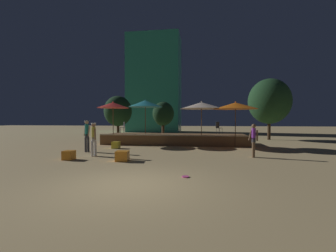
{
  "coord_description": "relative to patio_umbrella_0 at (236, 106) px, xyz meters",
  "views": [
    {
      "loc": [
        2.02,
        -6.13,
        1.87
      ],
      "look_at": [
        0.0,
        7.78,
        1.47
      ],
      "focal_mm": 24.0,
      "sensor_mm": 36.0,
      "label": 1
    }
  ],
  "objects": [
    {
      "name": "person_2",
      "position": [
        -8.85,
        -3.49,
        -1.75
      ],
      "size": [
        0.52,
        0.29,
        1.83
      ],
      "rotation": [
        0.0,
        0.0,
        4.3
      ],
      "color": "#3F3F47",
      "rests_on": "ground"
    },
    {
      "name": "person_0",
      "position": [
        0.28,
        -4.05,
        -1.91
      ],
      "size": [
        0.46,
        0.28,
        1.66
      ],
      "rotation": [
        0.0,
        0.0,
        1.26
      ],
      "color": "brown",
      "rests_on": "ground"
    },
    {
      "name": "background_tree_0",
      "position": [
        3.99,
        6.37,
        0.77
      ],
      "size": [
        3.81,
        3.81,
        5.67
      ],
      "color": "#3D2B1C",
      "rests_on": "ground"
    },
    {
      "name": "cube_seat_0",
      "position": [
        -7.78,
        -1.73,
        -2.59
      ],
      "size": [
        0.46,
        0.46,
        0.44
      ],
      "rotation": [
        0.0,
        0.0,
        0.0
      ],
      "color": "yellow",
      "rests_on": "ground"
    },
    {
      "name": "patio_umbrella_2",
      "position": [
        -6.34,
        0.41,
        0.24
      ],
      "size": [
        2.55,
        2.55,
        3.37
      ],
      "color": "brown",
      "rests_on": "ground"
    },
    {
      "name": "cube_seat_2",
      "position": [
        -8.42,
        -5.99,
        -2.59
      ],
      "size": [
        0.47,
        0.47,
        0.42
      ],
      "rotation": [
        0.0,
        0.0,
        -0.0
      ],
      "color": "orange",
      "rests_on": "ground"
    },
    {
      "name": "person_1",
      "position": [
        -7.74,
        -4.86,
        -1.84
      ],
      "size": [
        0.4,
        0.33,
        1.71
      ],
      "rotation": [
        0.0,
        0.0,
        4.06
      ],
      "color": "white",
      "rests_on": "ground"
    },
    {
      "name": "background_tree_2",
      "position": [
        -11.07,
        7.31,
        -0.03
      ],
      "size": [
        2.94,
        2.94,
        4.4
      ],
      "color": "#3D2B1C",
      "rests_on": "ground"
    },
    {
      "name": "frisbee_disc",
      "position": [
        -2.81,
        -8.4,
        -2.79
      ],
      "size": [
        0.24,
        0.24,
        0.03
      ],
      "color": "#E54C99",
      "rests_on": "ground"
    },
    {
      "name": "wooden_deck",
      "position": [
        -4.32,
        1.61,
        -2.44
      ],
      "size": [
        10.78,
        3.18,
        0.8
      ],
      "color": "brown",
      "rests_on": "ground"
    },
    {
      "name": "ground_plane",
      "position": [
        -4.35,
        -9.51,
        -2.81
      ],
      "size": [
        120.0,
        120.0,
        0.0
      ],
      "primitive_type": "plane",
      "color": "tan"
    },
    {
      "name": "bistro_chair_1",
      "position": [
        -1.03,
        1.29,
        -1.46
      ],
      "size": [
        0.48,
        0.48,
        0.9
      ],
      "rotation": [
        0.0,
        0.0,
        0.78
      ],
      "color": "#2D3338",
      "rests_on": "wooden_deck"
    },
    {
      "name": "patio_umbrella_3",
      "position": [
        -8.7,
        0.1,
        0.13
      ],
      "size": [
        2.31,
        2.31,
        3.23
      ],
      "color": "brown",
      "rests_on": "ground"
    },
    {
      "name": "patio_umbrella_0",
      "position": [
        0.0,
        0.0,
        0.0
      ],
      "size": [
        2.95,
        2.95,
        3.11
      ],
      "color": "brown",
      "rests_on": "ground"
    },
    {
      "name": "background_tree_3",
      "position": [
        -6.54,
        9.57,
        -0.25
      ],
      "size": [
        2.44,
        2.44,
        3.91
      ],
      "color": "#3D2B1C",
      "rests_on": "ground"
    },
    {
      "name": "patio_umbrella_1",
      "position": [
        -2.27,
        0.26,
        0.05
      ],
      "size": [
        2.98,
        2.98,
        3.17
      ],
      "color": "brown",
      "rests_on": "ground"
    },
    {
      "name": "background_tree_1",
      "position": [
        -6.8,
        10.65,
        -0.62
      ],
      "size": [
        1.96,
        1.96,
        3.28
      ],
      "color": "#3D2B1C",
      "rests_on": "ground"
    },
    {
      "name": "bistro_chair_0",
      "position": [
        -8.43,
        1.49,
        -1.46
      ],
      "size": [
        0.46,
        0.46,
        0.9
      ],
      "rotation": [
        0.0,
        0.0,
        5.21
      ],
      "color": "#47474C",
      "rests_on": "wooden_deck"
    },
    {
      "name": "cube_seat_1",
      "position": [
        -5.84,
        -5.93,
        -2.58
      ],
      "size": [
        0.62,
        0.62,
        0.45
      ],
      "rotation": [
        0.0,
        0.0,
        0.12
      ],
      "color": "orange",
      "rests_on": "ground"
    },
    {
      "name": "distant_building",
      "position": [
        -9.44,
        18.73,
        4.56
      ],
      "size": [
        7.92,
        4.92,
        14.73
      ],
      "color": "teal",
      "rests_on": "ground"
    }
  ]
}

